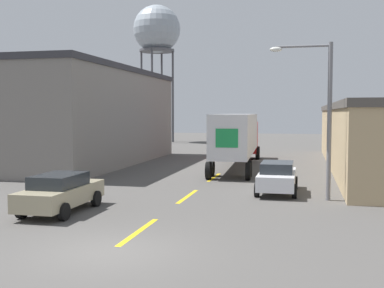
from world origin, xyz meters
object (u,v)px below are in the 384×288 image
parked_car_left_near (61,192)px  street_lamp (321,107)px  water_tower (157,31)px  parked_car_right_mid (277,177)px  semi_truck (238,135)px

parked_car_left_near → street_lamp: 11.70m
water_tower → parked_car_right_mid: bearing=-65.0°
semi_truck → parked_car_right_mid: size_ratio=3.48×
water_tower → street_lamp: (20.13, -40.51, -10.82)m
parked_car_right_mid → water_tower: bearing=115.0°
semi_truck → parked_car_right_mid: semi_truck is taller
semi_truck → water_tower: 34.25m
semi_truck → water_tower: (-14.79, 28.18, 12.64)m
parked_car_left_near → parked_car_right_mid: bearing=39.2°
semi_truck → parked_car_right_mid: 11.42m
parked_car_right_mid → water_tower: water_tower is taller
semi_truck → street_lamp: (5.34, -12.32, 1.83)m
semi_truck → street_lamp: size_ratio=2.23×
parked_car_right_mid → water_tower: (-18.17, 38.99, 14.16)m
semi_truck → parked_car_left_near: size_ratio=3.48×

